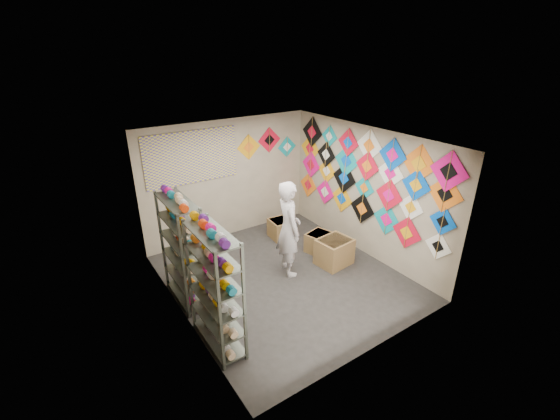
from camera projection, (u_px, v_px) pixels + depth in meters
ground at (284, 277)px, 7.25m from camera, size 4.50×4.50×0.00m
room_walls at (285, 199)px, 6.58m from camera, size 4.50×4.50×4.50m
shelf_rack_front at (215, 290)px, 5.32m from camera, size 0.40×1.10×1.90m
shelf_rack_back at (183, 251)px, 6.30m from camera, size 0.40×1.10×1.90m
string_spools at (197, 264)px, 5.77m from camera, size 0.12×2.36×0.12m
kite_wall_display at (364, 177)px, 7.60m from camera, size 0.06×4.30×2.08m
back_wall_kites at (267, 144)px, 8.66m from camera, size 1.60×0.02×0.79m
poster at (192, 157)px, 7.72m from camera, size 2.00×0.01×1.10m
shopkeeper at (289, 229)px, 7.08m from camera, size 0.91×0.78×1.90m
carton_a at (334, 252)px, 7.61m from camera, size 0.72×0.62×0.55m
carton_b at (319, 242)px, 8.11m from camera, size 0.61×0.54×0.42m
carton_c at (280, 229)px, 8.67m from camera, size 0.50×0.54×0.44m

